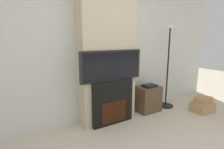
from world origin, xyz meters
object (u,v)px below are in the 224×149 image
(fireplace, at_px, (112,102))
(box_stack, at_px, (202,105))
(television, at_px, (112,66))
(media_stand, at_px, (148,98))
(floor_lamp, at_px, (168,59))

(fireplace, xyz_separation_m, box_stack, (1.81, -0.55, -0.24))
(television, relative_size, box_stack, 2.67)
(television, distance_m, box_stack, 2.08)
(fireplace, bearing_deg, media_stand, 4.05)
(television, xyz_separation_m, box_stack, (1.81, -0.55, -0.88))
(box_stack, xyz_separation_m, media_stand, (-0.91, 0.61, 0.13))
(floor_lamp, height_order, box_stack, floor_lamp)
(media_stand, bearing_deg, floor_lamp, -2.15)
(television, height_order, box_stack, television)
(fireplace, distance_m, floor_lamp, 1.55)
(fireplace, xyz_separation_m, media_stand, (0.89, 0.06, -0.11))
(floor_lamp, xyz_separation_m, box_stack, (0.40, -0.59, -0.89))
(fireplace, xyz_separation_m, television, (0.00, -0.00, 0.63))
(box_stack, relative_size, media_stand, 0.75)
(floor_lamp, bearing_deg, box_stack, -56.09)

